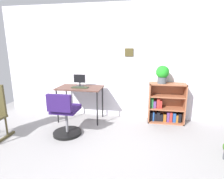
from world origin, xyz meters
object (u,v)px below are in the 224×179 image
(monitor, at_px, (80,80))
(bookshelf_low, at_px, (165,105))
(office_chair, at_px, (65,117))
(potted_plant_on_shelf, at_px, (162,74))
(keyboard, at_px, (80,87))
(desk, at_px, (80,90))

(monitor, relative_size, bookshelf_low, 0.31)
(office_chair, xyz_separation_m, potted_plant_on_shelf, (1.74, 0.93, 0.69))
(office_chair, relative_size, bookshelf_low, 0.97)
(keyboard, distance_m, potted_plant_on_shelf, 1.74)
(bookshelf_low, bearing_deg, monitor, -175.79)
(desk, relative_size, bookshelf_low, 1.11)
(office_chair, bearing_deg, desk, 88.41)
(desk, xyz_separation_m, potted_plant_on_shelf, (1.72, 0.17, 0.38))
(office_chair, bearing_deg, monitor, 90.84)
(office_chair, bearing_deg, keyboard, 86.46)
(bookshelf_low, relative_size, potted_plant_on_shelf, 2.33)
(monitor, bearing_deg, potted_plant_on_shelf, 2.84)
(desk, distance_m, potted_plant_on_shelf, 1.77)
(desk, bearing_deg, monitor, 112.94)
(desk, height_order, office_chair, office_chair)
(desk, bearing_deg, bookshelf_low, 6.77)
(monitor, distance_m, keyboard, 0.20)
(potted_plant_on_shelf, bearing_deg, office_chair, -151.76)
(monitor, height_order, bookshelf_low, monitor)
(office_chair, height_order, bookshelf_low, bookshelf_low)
(desk, height_order, monitor, monitor)
(office_chair, bearing_deg, bookshelf_low, 28.07)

